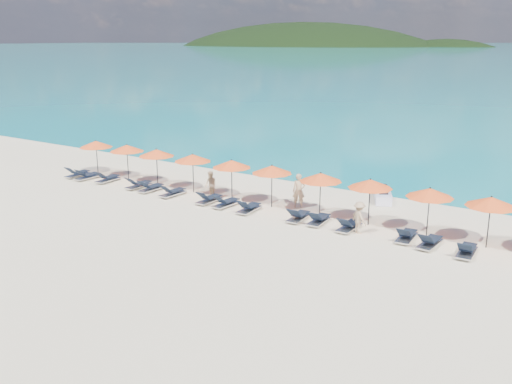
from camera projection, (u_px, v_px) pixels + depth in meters
The scene contains 32 objects.
ground at pixel (220, 231), 26.09m from camera, with size 1400.00×1400.00×0.00m, color beige.
headland_main at pixel (301, 81), 630.16m from camera, with size 374.00×242.00×126.50m.
headland_small at pixel (443, 83), 564.76m from camera, with size 162.00×126.00×85.50m.
jetski at pixel (383, 195), 30.83m from camera, with size 1.75×2.41×0.81m.
beachgoer_a at pixel (299, 191), 29.55m from camera, with size 0.65×0.43×1.80m, color tan.
beachgoer_b at pixel (211, 185), 31.40m from camera, with size 0.72×0.42×1.49m, color tan.
beachgoer_c at pixel (359, 218), 25.69m from camera, with size 0.95×0.44×1.48m, color tan.
umbrella_0 at pixel (96, 144), 36.34m from camera, with size 2.10×2.10×2.28m.
umbrella_1 at pixel (127, 148), 35.02m from camera, with size 2.10×2.10×2.28m.
umbrella_2 at pixel (156, 153), 33.59m from camera, with size 2.10×2.10×2.28m.
umbrella_3 at pixel (193, 158), 32.18m from camera, with size 2.10×2.10×2.28m.
umbrella_4 at pixel (232, 164), 30.64m from camera, with size 2.10×2.10×2.28m.
umbrella_5 at pixel (272, 169), 29.35m from camera, with size 2.10×2.10×2.28m.
umbrella_6 at pixel (321, 177), 27.72m from camera, with size 2.10×2.10×2.28m.
umbrella_7 at pixel (370, 184), 26.47m from camera, with size 2.10×2.10×2.28m.
umbrella_8 at pixel (430, 193), 24.93m from camera, with size 2.10×2.10×2.28m.
umbrella_9 at pixel (491, 202), 23.56m from camera, with size 2.10×2.10×2.28m.
lounger_0 at pixel (77, 173), 36.21m from camera, with size 0.66×1.72×0.66m.
lounger_1 at pixel (87, 176), 35.60m from camera, with size 0.63×1.70×0.66m.
lounger_2 at pixel (108, 178), 34.94m from camera, with size 0.74×1.74×0.66m.
lounger_3 at pixel (138, 184), 33.50m from camera, with size 0.73×1.74×0.66m.
lounger_4 at pixel (151, 188), 32.81m from camera, with size 0.69×1.72×0.66m.
lounger_5 at pixel (172, 192), 31.84m from camera, with size 0.69×1.73×0.66m.
lounger_6 at pixel (209, 199), 30.50m from camera, with size 0.64×1.71×0.66m.
lounger_7 at pixel (226, 203), 29.81m from camera, with size 0.73×1.74×0.66m.
lounger_8 at pixel (249, 208), 28.91m from camera, with size 0.76×1.74×0.66m.
lounger_9 at pixel (298, 216), 27.56m from camera, with size 0.77×1.75×0.66m.
lounger_10 at pixel (319, 219), 27.08m from camera, with size 0.75×1.74×0.66m.
lounger_11 at pixel (349, 226), 26.16m from camera, with size 0.63×1.70×0.66m.
lounger_12 at pixel (407, 236), 24.83m from camera, with size 0.75×1.74×0.66m.
lounger_13 at pixel (430, 242), 24.08m from camera, with size 0.71×1.73×0.66m.
lounger_14 at pixel (467, 250), 23.12m from camera, with size 0.73×1.74×0.66m.
Camera 1 is at (15.15, -19.58, 8.57)m, focal length 40.00 mm.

